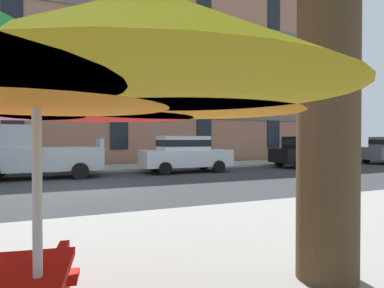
# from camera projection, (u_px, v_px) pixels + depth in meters

# --- Properties ---
(ground_plane) EXTENTS (120.00, 120.00, 0.00)m
(ground_plane) POSITION_uv_depth(u_px,v_px,m) (82.00, 189.00, 10.74)
(ground_plane) COLOR #2D3033
(sidewalk_far) EXTENTS (56.00, 3.60, 0.12)m
(sidewalk_far) POSITION_uv_depth(u_px,v_px,m) (71.00, 169.00, 17.00)
(sidewalk_far) COLOR #9E998E
(sidewalk_far) RESTS_ON ground
(apartment_building) EXTENTS (45.98, 12.08, 12.80)m
(apartment_building) POSITION_uv_depth(u_px,v_px,m) (65.00, 75.00, 24.44)
(apartment_building) COLOR #A87056
(apartment_building) RESTS_ON ground
(pickup_silver) EXTENTS (5.10, 2.12, 2.20)m
(pickup_silver) POSITION_uv_depth(u_px,v_px,m) (32.00, 154.00, 13.48)
(pickup_silver) COLOR #A8AAB2
(pickup_silver) RESTS_ON ground
(sedan_white) EXTENTS (4.40, 1.98, 1.78)m
(sedan_white) POSITION_uv_depth(u_px,v_px,m) (185.00, 153.00, 16.13)
(sedan_white) COLOR silver
(sedan_white) RESTS_ON ground
(sedan_black) EXTENTS (4.40, 1.98, 1.78)m
(sedan_black) POSITION_uv_depth(u_px,v_px,m) (307.00, 151.00, 19.14)
(sedan_black) COLOR black
(sedan_black) RESTS_ON ground
(patio_umbrella) EXTENTS (3.75, 3.48, 2.39)m
(patio_umbrella) POSITION_uv_depth(u_px,v_px,m) (36.00, 69.00, 2.06)
(patio_umbrella) COLOR silver
(patio_umbrella) RESTS_ON ground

